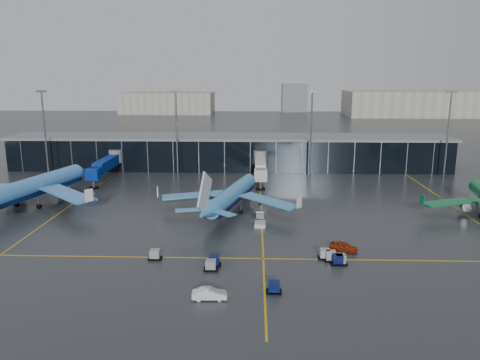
{
  "coord_description": "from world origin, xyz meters",
  "views": [
    {
      "loc": [
        8.51,
        -88.63,
        30.33
      ],
      "look_at": [
        5.0,
        18.0,
        6.0
      ],
      "focal_mm": 35.0,
      "sensor_mm": 36.0,
      "label": 1
    }
  ],
  "objects_px": {
    "airliner_klm_near": "(232,185)",
    "service_van_white": "(210,294)",
    "airliner_arkefly": "(32,176)",
    "baggage_carts": "(274,262)",
    "mobile_airstair": "(260,222)",
    "service_van_red": "(344,247)"
  },
  "relations": [
    {
      "from": "airliner_klm_near",
      "to": "mobile_airstair",
      "type": "bearing_deg",
      "value": -46.13
    },
    {
      "from": "airliner_arkefly",
      "to": "mobile_airstair",
      "type": "bearing_deg",
      "value": -0.18
    },
    {
      "from": "airliner_arkefly",
      "to": "airliner_klm_near",
      "type": "distance_m",
      "value": 47.1
    },
    {
      "from": "baggage_carts",
      "to": "service_van_white",
      "type": "xyz_separation_m",
      "value": [
        -9.24,
        -11.43,
        0.04
      ]
    },
    {
      "from": "airliner_arkefly",
      "to": "service_van_white",
      "type": "height_order",
      "value": "airliner_arkefly"
    },
    {
      "from": "airliner_klm_near",
      "to": "service_van_white",
      "type": "bearing_deg",
      "value": -76.77
    },
    {
      "from": "service_van_white",
      "to": "baggage_carts",
      "type": "bearing_deg",
      "value": -42.14
    },
    {
      "from": "airliner_klm_near",
      "to": "service_van_white",
      "type": "xyz_separation_m",
      "value": [
        -1.01,
        -42.98,
        -5.08
      ]
    },
    {
      "from": "airliner_klm_near",
      "to": "mobile_airstair",
      "type": "relative_size",
      "value": 11.09
    },
    {
      "from": "airliner_arkefly",
      "to": "airliner_klm_near",
      "type": "bearing_deg",
      "value": 11.02
    },
    {
      "from": "airliner_klm_near",
      "to": "service_van_red",
      "type": "relative_size",
      "value": 7.98
    },
    {
      "from": "baggage_carts",
      "to": "service_van_red",
      "type": "relative_size",
      "value": 6.85
    },
    {
      "from": "airliner_klm_near",
      "to": "baggage_carts",
      "type": "distance_m",
      "value": 33.01
    },
    {
      "from": "airliner_arkefly",
      "to": "baggage_carts",
      "type": "xyz_separation_m",
      "value": [
        55.23,
        -34.44,
        -6.27
      ]
    },
    {
      "from": "airliner_klm_near",
      "to": "service_van_red",
      "type": "distance_m",
      "value": 32.38
    },
    {
      "from": "airliner_klm_near",
      "to": "mobile_airstair",
      "type": "distance_m",
      "value": 13.71
    },
    {
      "from": "baggage_carts",
      "to": "mobile_airstair",
      "type": "height_order",
      "value": "mobile_airstair"
    },
    {
      "from": "airliner_klm_near",
      "to": "service_van_white",
      "type": "relative_size",
      "value": 7.92
    },
    {
      "from": "mobile_airstair",
      "to": "service_van_red",
      "type": "height_order",
      "value": "mobile_airstair"
    },
    {
      "from": "mobile_airstair",
      "to": "service_van_white",
      "type": "xyz_separation_m",
      "value": [
        -7.23,
        -31.89,
        0.02
      ]
    },
    {
      "from": "service_van_red",
      "to": "service_van_white",
      "type": "height_order",
      "value": "service_van_red"
    },
    {
      "from": "baggage_carts",
      "to": "mobile_airstair",
      "type": "relative_size",
      "value": 9.52
    }
  ]
}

